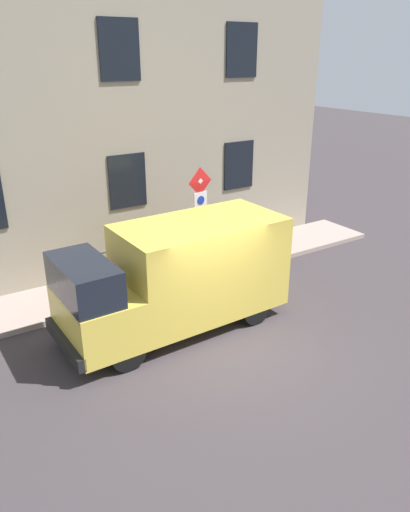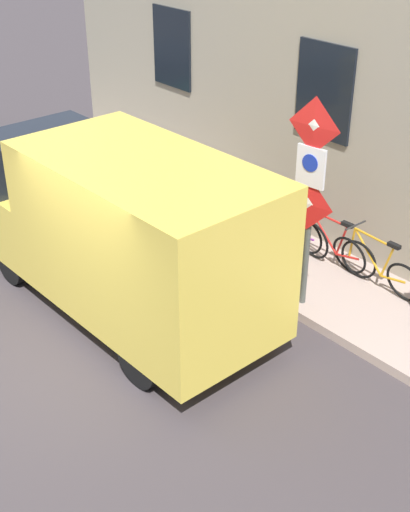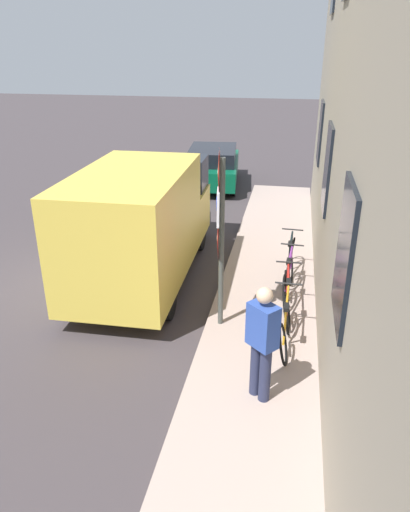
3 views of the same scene
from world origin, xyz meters
TOP-DOWN VIEW (x-y plane):
  - ground_plane at (0.00, 0.00)m, footprint 80.00×80.00m
  - sidewalk_slab at (3.96, 0.00)m, footprint 1.94×16.00m
  - building_facade at (5.27, 0.00)m, footprint 0.75×14.00m
  - sign_post_stacked at (3.19, -1.31)m, footprint 0.18×0.56m
  - delivery_van at (1.29, 0.48)m, footprint 2.10×5.37m
  - parked_hatchback at (1.45, 8.20)m, footprint 2.14×4.15m
  - bicycle_orange at (4.38, -1.73)m, footprint 0.46×1.71m
  - bicycle_red at (4.38, -0.85)m, footprint 0.46×1.71m
  - bicycle_purple at (4.38, 0.02)m, footprint 0.46×1.71m
  - bicycle_black at (4.38, 0.89)m, footprint 0.46×1.72m
  - pedestrian at (4.08, -3.11)m, footprint 0.47×0.46m

SIDE VIEW (x-z plane):
  - ground_plane at x=0.00m, z-range 0.00..0.00m
  - sidewalk_slab at x=3.96m, z-range 0.00..0.14m
  - bicycle_orange at x=4.38m, z-range 0.07..0.95m
  - bicycle_red at x=4.38m, z-range 0.07..0.96m
  - bicycle_purple at x=4.38m, z-range 0.07..0.96m
  - bicycle_black at x=4.38m, z-range 0.07..0.96m
  - parked_hatchback at x=1.45m, z-range 0.04..1.42m
  - pedestrian at x=4.08m, z-range 0.21..1.93m
  - delivery_van at x=1.29m, z-range 0.08..2.58m
  - sign_post_stacked at x=3.19m, z-range 0.56..3.56m
  - building_facade at x=5.27m, z-range 0.00..8.44m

